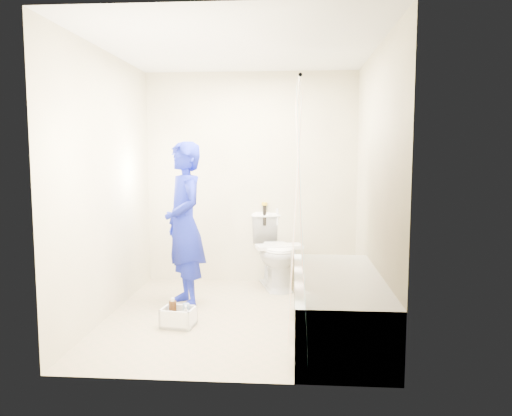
# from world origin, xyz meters

# --- Properties ---
(floor) EXTENTS (2.60, 2.60, 0.00)m
(floor) POSITION_xyz_m (0.00, 0.00, 0.00)
(floor) COLOR #9A906C
(floor) RESTS_ON ground
(ceiling) EXTENTS (2.40, 2.60, 0.02)m
(ceiling) POSITION_xyz_m (0.00, 0.00, 2.40)
(ceiling) COLOR silver
(ceiling) RESTS_ON wall_back
(wall_back) EXTENTS (2.40, 0.02, 2.40)m
(wall_back) POSITION_xyz_m (0.00, 1.30, 1.20)
(wall_back) COLOR beige
(wall_back) RESTS_ON ground
(wall_front) EXTENTS (2.40, 0.02, 2.40)m
(wall_front) POSITION_xyz_m (0.00, -1.30, 1.20)
(wall_front) COLOR beige
(wall_front) RESTS_ON ground
(wall_left) EXTENTS (0.02, 2.60, 2.40)m
(wall_left) POSITION_xyz_m (-1.20, 0.00, 1.20)
(wall_left) COLOR beige
(wall_left) RESTS_ON ground
(wall_right) EXTENTS (0.02, 2.60, 2.40)m
(wall_right) POSITION_xyz_m (1.20, 0.00, 1.20)
(wall_right) COLOR beige
(wall_right) RESTS_ON ground
(bathtub) EXTENTS (0.70, 1.75, 0.50)m
(bathtub) POSITION_xyz_m (0.85, -0.43, 0.27)
(bathtub) COLOR silver
(bathtub) RESTS_ON ground
(curtain_rod) EXTENTS (0.02, 1.90, 0.02)m
(curtain_rod) POSITION_xyz_m (0.52, -0.43, 1.95)
(curtain_rod) COLOR silver
(curtain_rod) RESTS_ON wall_back
(shower_curtain) EXTENTS (0.06, 1.75, 1.80)m
(shower_curtain) POSITION_xyz_m (0.52, -0.43, 1.02)
(shower_curtain) COLOR white
(shower_curtain) RESTS_ON curtain_rod
(toilet) EXTENTS (0.65, 0.89, 0.82)m
(toilet) POSITION_xyz_m (0.30, 1.08, 0.41)
(toilet) COLOR white
(toilet) RESTS_ON ground
(tank_lid) EXTENTS (0.54, 0.34, 0.04)m
(tank_lid) POSITION_xyz_m (0.34, 0.95, 0.48)
(tank_lid) COLOR white
(tank_lid) RESTS_ON toilet
(tank_internals) EXTENTS (0.19, 0.09, 0.27)m
(tank_internals) POSITION_xyz_m (0.20, 1.28, 0.80)
(tank_internals) COLOR black
(tank_internals) RESTS_ON toilet
(plumber) EXTENTS (0.62, 0.70, 1.60)m
(plumber) POSITION_xyz_m (-0.57, 0.33, 0.80)
(plumber) COLOR navy
(plumber) RESTS_ON ground
(cleaning_caddy) EXTENTS (0.30, 0.25, 0.21)m
(cleaning_caddy) POSITION_xyz_m (-0.49, -0.29, 0.08)
(cleaning_caddy) COLOR white
(cleaning_caddy) RESTS_ON ground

